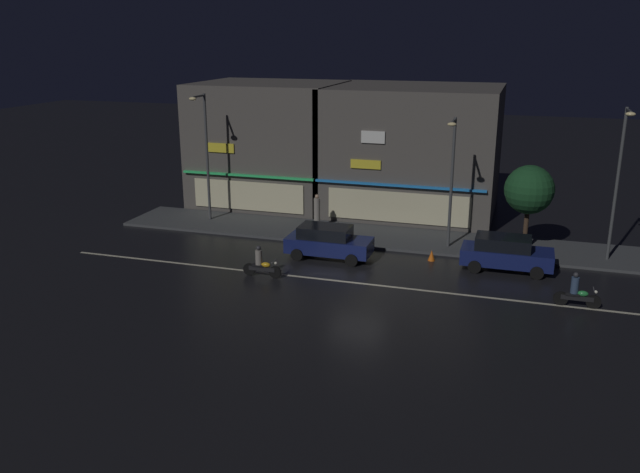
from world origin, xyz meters
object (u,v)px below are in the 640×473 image
object	(u,v)px
pedestrian_on_sidewalk	(317,212)
parked_car_trailing	(506,253)
streetlamp_west	(205,148)
traffic_cone	(432,255)
parked_car_near_kerb	(328,241)
streetlamp_east	(619,173)
motorcycle_lead	(261,264)
streetlamp_mid	(452,172)
motorcycle_following	(576,293)

from	to	relation	value
pedestrian_on_sidewalk	parked_car_trailing	world-z (taller)	pedestrian_on_sidewalk
streetlamp_west	traffic_cone	world-z (taller)	streetlamp_west
streetlamp_west	parked_car_near_kerb	xyz separation A→B (m)	(8.84, -4.26, -3.67)
streetlamp_east	streetlamp_west	bearing A→B (deg)	177.79
motorcycle_lead	parked_car_near_kerb	bearing A→B (deg)	-120.00
streetlamp_mid	motorcycle_following	world-z (taller)	streetlamp_mid
pedestrian_on_sidewalk	motorcycle_lead	world-z (taller)	pedestrian_on_sidewalk
streetlamp_mid	pedestrian_on_sidewalk	bearing A→B (deg)	169.44
parked_car_near_kerb	streetlamp_mid	bearing A→B (deg)	-151.22
motorcycle_following	traffic_cone	world-z (taller)	motorcycle_following
streetlamp_west	motorcycle_following	xyz separation A→B (m)	(20.55, -7.23, -3.91)
motorcycle_following	traffic_cone	size ratio (longest dim) A/B	3.45
streetlamp_west	streetlamp_mid	size ratio (longest dim) A/B	1.10
streetlamp_west	motorcycle_lead	distance (m)	10.99
streetlamp_mid	parked_car_trailing	world-z (taller)	streetlamp_mid
streetlamp_mid	motorcycle_following	bearing A→B (deg)	-45.10
streetlamp_east	traffic_cone	size ratio (longest dim) A/B	13.69
traffic_cone	streetlamp_east	bearing A→B (deg)	14.91
parked_car_trailing	motorcycle_lead	xyz separation A→B (m)	(-10.88, -4.41, -0.24)
streetlamp_mid	parked_car_near_kerb	world-z (taller)	streetlamp_mid
streetlamp_west	traffic_cone	bearing A→B (deg)	-12.55
streetlamp_mid	traffic_cone	xyz separation A→B (m)	(-0.55, -1.95, -3.90)
streetlamp_west	parked_car_near_kerb	world-z (taller)	streetlamp_west
streetlamp_east	traffic_cone	xyz separation A→B (m)	(-8.42, -2.24, -4.28)
streetlamp_east	motorcycle_following	bearing A→B (deg)	-105.94
streetlamp_mid	streetlamp_east	bearing A→B (deg)	2.15
pedestrian_on_sidewalk	traffic_cone	distance (m)	7.94
streetlamp_east	parked_car_near_kerb	distance (m)	14.42
streetlamp_mid	streetlamp_west	bearing A→B (deg)	175.43
parked_car_trailing	motorcycle_following	xyz separation A→B (m)	(3.03, -3.80, -0.24)
pedestrian_on_sidewalk	streetlamp_east	bearing A→B (deg)	128.22
streetlamp_mid	parked_car_near_kerb	distance (m)	7.24
motorcycle_following	motorcycle_lead	bearing A→B (deg)	-179.86
streetlamp_west	motorcycle_lead	world-z (taller)	streetlamp_west
traffic_cone	streetlamp_mid	bearing A→B (deg)	74.22
streetlamp_west	streetlamp_mid	distance (m)	14.55
parked_car_near_kerb	motorcycle_following	bearing A→B (deg)	165.77
streetlamp_west	parked_car_near_kerb	bearing A→B (deg)	-25.73
pedestrian_on_sidewalk	motorcycle_lead	size ratio (longest dim) A/B	1.05
pedestrian_on_sidewalk	parked_car_near_kerb	xyz separation A→B (m)	(2.03, -4.54, -0.20)
traffic_cone	pedestrian_on_sidewalk	bearing A→B (deg)	154.66
pedestrian_on_sidewalk	motorcycle_following	size ratio (longest dim) A/B	1.05
streetlamp_west	streetlamp_east	distance (m)	22.38
pedestrian_on_sidewalk	motorcycle_lead	distance (m)	8.13
parked_car_trailing	motorcycle_following	world-z (taller)	parked_car_trailing
streetlamp_west	parked_car_trailing	size ratio (longest dim) A/B	1.75
parked_car_trailing	traffic_cone	distance (m)	3.64
parked_car_trailing	motorcycle_following	size ratio (longest dim) A/B	2.26
streetlamp_mid	traffic_cone	size ratio (longest dim) A/B	12.36
streetlamp_mid	streetlamp_east	size ratio (longest dim) A/B	0.90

